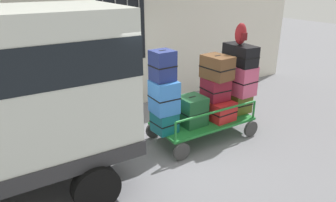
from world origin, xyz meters
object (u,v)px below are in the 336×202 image
object	(u,v)px
suitcase_left_bottom	(165,122)
suitcase_left_middle	(164,97)
luggage_cart	(203,123)
backpack	(241,34)
suitcase_center_bottom	(215,108)
suitcase_midright_bottom	(238,102)
suitcase_center_top	(217,67)
suitcase_midright_top	(240,55)
suitcase_midright_middle	(240,80)
suitcase_midleft_bottom	(192,111)
suitcase_left_top	(163,66)
suitcase_center_middle	(215,89)

from	to	relation	value
suitcase_left_bottom	suitcase_left_middle	world-z (taller)	suitcase_left_middle
luggage_cart	backpack	bearing A→B (deg)	1.17
suitcase_center_bottom	suitcase_midright_bottom	bearing A→B (deg)	-3.30
luggage_cart	backpack	size ratio (longest dim) A/B	4.82
luggage_cart	suitcase_left_middle	world-z (taller)	suitcase_left_middle
suitcase_left_bottom	backpack	size ratio (longest dim) A/B	1.04
suitcase_left_bottom	suitcase_midright_bottom	bearing A→B (deg)	-0.40
suitcase_center_top	suitcase_midright_top	size ratio (longest dim) A/B	0.80
suitcase_midright_middle	suitcase_midleft_bottom	bearing A→B (deg)	-179.68
luggage_cart	suitcase_midleft_bottom	bearing A→B (deg)	-173.54
suitcase_left_top	suitcase_center_middle	size ratio (longest dim) A/B	1.08
suitcase_left_middle	suitcase_midleft_bottom	distance (m)	0.75
suitcase_center_middle	suitcase_midright_top	distance (m)	0.90
suitcase_left_middle	suitcase_center_top	xyz separation A→B (m)	(1.26, 0.02, 0.38)
suitcase_midleft_bottom	backpack	distance (m)	1.86
suitcase_midright_bottom	backpack	bearing A→B (deg)	126.35
suitcase_left_bottom	backpack	bearing A→B (deg)	1.18
suitcase_left_top	suitcase_midright_bottom	size ratio (longest dim) A/B	1.13
suitcase_left_top	suitcase_midleft_bottom	bearing A→B (deg)	-6.73
suitcase_left_bottom	suitcase_left_top	size ratio (longest dim) A/B	0.82
suitcase_center_middle	suitcase_midright_middle	bearing A→B (deg)	-4.65
suitcase_midleft_bottom	suitcase_midright_top	distance (m)	1.59
suitcase_left_bottom	suitcase_center_bottom	world-z (taller)	suitcase_center_bottom
suitcase_left_middle	suitcase_center_bottom	distance (m)	1.36
suitcase_left_top	suitcase_center_bottom	xyz separation A→B (m)	(1.26, -0.04, -1.09)
suitcase_center_middle	suitcase_midright_top	size ratio (longest dim) A/B	0.64
suitcase_center_middle	suitcase_center_top	bearing A→B (deg)	-90.00
suitcase_left_bottom	suitcase_midleft_bottom	distance (m)	0.64
suitcase_midright_top	suitcase_center_bottom	bearing A→B (deg)	-177.82
suitcase_left_middle	suitcase_left_top	xyz separation A→B (m)	(-0.00, 0.05, 0.59)
suitcase_left_bottom	suitcase_center_top	distance (m)	1.55
luggage_cart	suitcase_midleft_bottom	world-z (taller)	suitcase_midleft_bottom
suitcase_center_top	suitcase_midright_middle	distance (m)	0.73
suitcase_left_middle	backpack	world-z (taller)	backpack
suitcase_midleft_bottom	suitcase_midright_top	size ratio (longest dim) A/B	0.73
suitcase_left_top	suitcase_midleft_bottom	size ratio (longest dim) A/B	0.95
suitcase_left_middle	suitcase_center_middle	size ratio (longest dim) A/B	1.19
suitcase_center_bottom	suitcase_left_bottom	bearing A→B (deg)	-178.95
luggage_cart	suitcase_left_bottom	xyz separation A→B (m)	(-0.95, -0.02, 0.26)
suitcase_left_top	suitcase_center_top	distance (m)	1.28
suitcase_left_top	backpack	distance (m)	1.90
suitcase_midright_middle	suitcase_left_top	bearing A→B (deg)	177.96
suitcase_left_top	suitcase_center_bottom	size ratio (longest dim) A/B	0.65
backpack	suitcase_left_middle	bearing A→B (deg)	-179.17
luggage_cart	suitcase_left_bottom	distance (m)	0.98
suitcase_left_middle	suitcase_left_top	world-z (taller)	suitcase_left_top
suitcase_left_top	suitcase_midright_bottom	bearing A→B (deg)	-2.17
suitcase_midleft_bottom	luggage_cart	bearing A→B (deg)	6.46
luggage_cart	suitcase_midright_middle	bearing A→B (deg)	-1.73
suitcase_left_middle	suitcase_midright_top	xyz separation A→B (m)	(1.89, 0.04, 0.56)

